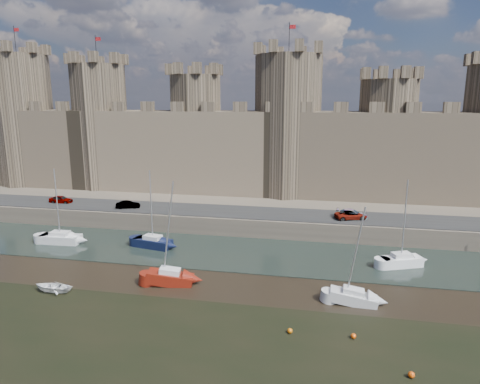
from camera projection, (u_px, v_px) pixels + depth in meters
The scene contains 18 objects.
ground at pixel (191, 377), 29.09m from camera, with size 160.00×160.00×0.00m, color black.
water_channel at pixel (251, 254), 52.08m from camera, with size 160.00×12.00×0.08m, color black.
quay at pixel (281, 186), 86.33m from camera, with size 160.00×60.00×2.50m, color #4C443A.
road at pixel (263, 213), 61.13m from camera, with size 160.00×7.00×0.10m, color black.
castle at pixel (271, 140), 72.72m from camera, with size 108.50×11.00×29.00m.
car_0 at pixel (61, 199), 67.01m from camera, with size 1.44×3.58×1.22m, color gray.
car_1 at pixel (128, 205), 63.70m from camera, with size 1.22×3.51×1.16m, color gray.
car_2 at pixel (352, 214), 58.61m from camera, with size 1.70×4.17×1.21m, color gray.
car_3 at pixel (351, 215), 57.92m from camera, with size 1.99×4.31×1.20m, color gray.
sailboat_0 at pixel (60, 238), 55.82m from camera, with size 5.33×2.27×9.81m.
sailboat_1 at pixel (153, 242), 54.23m from camera, with size 5.21×2.85×9.88m.
sailboat_2 at pixel (401, 260), 48.05m from camera, with size 4.94×3.39×9.93m.
sailboat_4 at pixel (170, 277), 43.53m from camera, with size 4.87×2.57×10.81m.
sailboat_5 at pixel (353, 297), 39.45m from camera, with size 4.36×1.81×9.30m.
dinghy_6 at pixel (53, 288), 41.94m from camera, with size 2.57×0.74×3.59m, color white.
buoy_1 at pixel (290, 331), 34.51m from camera, with size 0.43×0.43×0.43m, color #D66709.
buoy_3 at pixel (353, 336), 33.73m from camera, with size 0.44×0.44×0.44m, color #E94F0A.
buoy_5 at pixel (411, 375), 28.98m from camera, with size 0.46×0.46×0.46m, color #DF4A09.
Camera 1 is at (8.24, -24.59, 18.55)m, focal length 32.00 mm.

